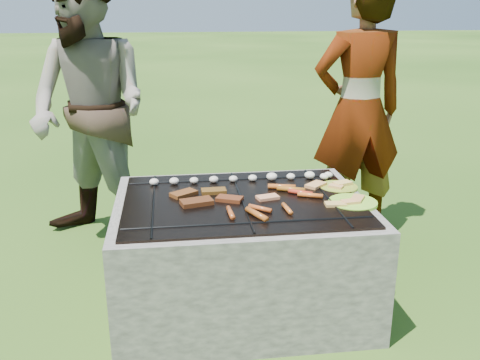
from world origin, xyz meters
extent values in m
plane|color=#214411|center=(0.00, 0.00, 0.00)|extent=(60.00, 60.00, 0.00)
cube|color=#A79F94|center=(0.00, 0.41, 0.30)|extent=(1.30, 0.18, 0.60)
cube|color=#A1988F|center=(0.00, -0.41, 0.30)|extent=(1.30, 0.18, 0.60)
cube|color=#A59D92|center=(-0.56, 0.00, 0.30)|extent=(0.18, 0.64, 0.60)
cube|color=gray|center=(0.56, 0.00, 0.30)|extent=(0.18, 0.64, 0.60)
cube|color=black|center=(0.00, 0.00, 0.24)|extent=(0.94, 0.64, 0.48)
sphere|color=#FF5914|center=(0.00, 0.00, 0.46)|extent=(0.10, 0.10, 0.10)
cube|color=black|center=(0.00, 0.00, 0.61)|extent=(1.20, 0.90, 0.01)
cylinder|color=black|center=(-0.45, 0.00, 0.61)|extent=(0.01, 0.88, 0.01)
cylinder|color=black|center=(0.00, 0.00, 0.61)|extent=(0.01, 0.88, 0.01)
cylinder|color=black|center=(0.45, 0.00, 0.61)|extent=(0.01, 0.88, 0.01)
cylinder|color=black|center=(0.00, -0.32, 0.61)|extent=(1.18, 0.01, 0.01)
cylinder|color=black|center=(0.00, 0.32, 0.61)|extent=(1.18, 0.01, 0.01)
ellipsoid|color=beige|center=(-0.45, 0.29, 0.63)|extent=(0.05, 0.05, 0.04)
ellipsoid|color=beige|center=(-0.34, 0.29, 0.63)|extent=(0.05, 0.05, 0.04)
ellipsoid|color=beige|center=(-0.23, 0.29, 0.63)|extent=(0.05, 0.05, 0.03)
ellipsoid|color=beige|center=(-0.12, 0.29, 0.63)|extent=(0.05, 0.05, 0.04)
ellipsoid|color=beige|center=(-0.01, 0.29, 0.63)|extent=(0.05, 0.05, 0.03)
ellipsoid|color=white|center=(0.10, 0.29, 0.63)|extent=(0.05, 0.05, 0.04)
ellipsoid|color=#F2E7CE|center=(0.22, 0.29, 0.63)|extent=(0.06, 0.06, 0.04)
ellipsoid|color=white|center=(0.33, 0.29, 0.63)|extent=(0.05, 0.05, 0.03)
ellipsoid|color=white|center=(0.44, 0.29, 0.63)|extent=(0.06, 0.06, 0.04)
ellipsoid|color=silver|center=(0.55, 0.29, 0.63)|extent=(0.05, 0.05, 0.04)
ellipsoid|color=silver|center=(0.52, 0.26, 0.63)|extent=(0.05, 0.05, 0.04)
cube|color=#A0511D|center=(-0.29, 0.10, 0.62)|extent=(0.16, 0.14, 0.02)
cube|color=#9B5E1C|center=(-0.13, 0.12, 0.62)|extent=(0.13, 0.08, 0.02)
cube|color=brown|center=(-0.23, -0.04, 0.62)|extent=(0.18, 0.13, 0.02)
cube|color=#963E1B|center=(-0.06, -0.01, 0.62)|extent=(0.15, 0.12, 0.02)
cylinder|color=orange|center=(0.24, 0.13, 0.63)|extent=(0.15, 0.06, 0.03)
cylinder|color=#BD6F1F|center=(0.28, 0.08, 0.63)|extent=(0.15, 0.08, 0.03)
cylinder|color=#EE4627|center=(0.32, 0.03, 0.62)|extent=(0.12, 0.09, 0.02)
cylinder|color=orange|center=(0.36, -0.02, 0.62)|extent=(0.13, 0.07, 0.02)
cylinder|color=orange|center=(0.07, -0.17, 0.62)|extent=(0.11, 0.10, 0.02)
cylinder|color=orange|center=(0.20, -0.19, 0.62)|extent=(0.04, 0.13, 0.02)
cylinder|color=#B83B1E|center=(-0.08, -0.21, 0.62)|extent=(0.03, 0.14, 0.02)
cylinder|color=#BC5A1F|center=(0.04, -0.25, 0.63)|extent=(0.09, 0.15, 0.03)
cube|color=#F6AD7D|center=(0.14, -0.01, 0.62)|extent=(0.12, 0.09, 0.01)
cube|color=tan|center=(0.46, -0.15, 0.62)|extent=(0.11, 0.07, 0.01)
cube|color=#D5C16D|center=(0.44, 0.15, 0.62)|extent=(0.14, 0.13, 0.02)
cylinder|color=gold|center=(0.56, 0.13, 0.61)|extent=(0.25, 0.25, 0.01)
cube|color=#F0B27A|center=(0.54, 0.11, 0.62)|extent=(0.09, 0.08, 0.01)
cube|color=#EEDD7A|center=(0.59, 0.15, 0.62)|extent=(0.11, 0.09, 0.02)
cylinder|color=#C6FF3C|center=(0.56, -0.11, 0.61)|extent=(0.28, 0.28, 0.02)
cube|color=#D7BD6E|center=(0.54, -0.13, 0.62)|extent=(0.09, 0.07, 0.01)
cube|color=tan|center=(0.59, -0.09, 0.62)|extent=(0.10, 0.11, 0.02)
imported|color=gray|center=(0.91, 0.85, 0.89)|extent=(0.69, 0.49, 1.77)
imported|color=#A49B88|center=(-0.86, 0.96, 0.91)|extent=(1.13, 1.10, 1.83)
camera|label=1|loc=(-0.35, -2.57, 1.57)|focal=40.00mm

